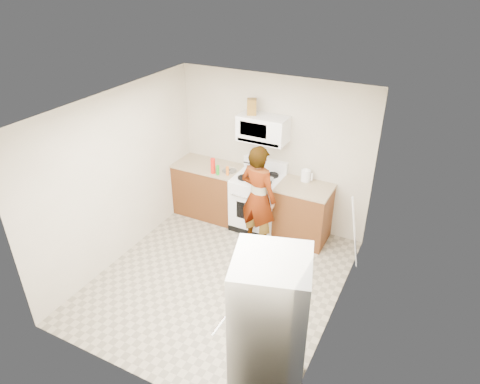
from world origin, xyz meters
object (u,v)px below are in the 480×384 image
Objects in this scene: gas_range at (258,201)px; fridge at (269,330)px; person at (258,198)px; kettle at (306,176)px; saucepan at (256,167)px; microwave at (263,129)px.

fridge is (1.39, -2.77, 0.36)m from gas_range.
person is 0.85m from kettle.
person reaches higher than gas_range.
person reaches higher than kettle.
saucepan is at bearing -165.67° from kettle.
gas_range is 0.92m from kettle.
gas_range is 0.61m from person.
microwave is at bearing 99.05° from fridge.
kettle is at bearing 6.30° from microwave.
kettle is (-0.68, 2.98, 0.17)m from fridge.
saucepan is (-0.33, 0.62, 0.17)m from person.
microwave is 0.45× the size of fridge.
person is at bearing 100.49° from fridge.
kettle is 0.87× the size of saucepan.
kettle is at bearing 86.27° from fridge.
kettle is at bearing 16.16° from gas_range.
fridge is (1.19, -2.32, 0.01)m from person.
person is 2.61m from fridge.
fridge is at bearing -64.33° from microwave.
gas_range reaches higher than kettle.
kettle is (0.71, 0.21, 0.54)m from gas_range.
microwave reaches higher than gas_range.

